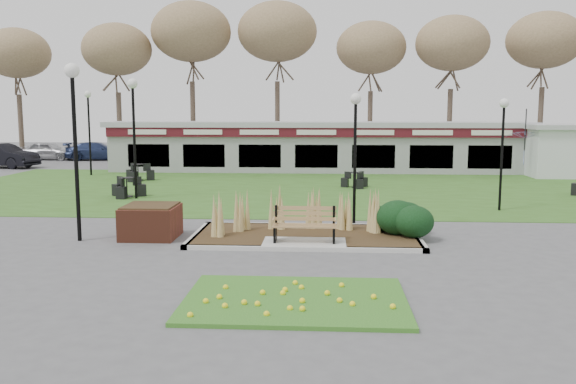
# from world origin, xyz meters

# --- Properties ---
(ground) EXTENTS (100.00, 100.00, 0.00)m
(ground) POSITION_xyz_m (0.00, 0.00, 0.00)
(ground) COLOR #515154
(ground) RESTS_ON ground
(lawn) EXTENTS (34.00, 16.00, 0.02)m
(lawn) POSITION_xyz_m (0.00, 12.00, 0.01)
(lawn) COLOR #33591C
(lawn) RESTS_ON ground
(flower_bed) EXTENTS (4.20, 3.00, 0.16)m
(flower_bed) POSITION_xyz_m (0.00, -4.60, 0.07)
(flower_bed) COLOR #255F1B
(flower_bed) RESTS_ON ground
(planting_bed) EXTENTS (6.75, 3.40, 1.27)m
(planting_bed) POSITION_xyz_m (1.27, 1.35, 0.37)
(planting_bed) COLOR #352B15
(planting_bed) RESTS_ON ground
(park_bench) EXTENTS (1.70, 0.66, 0.93)m
(park_bench) POSITION_xyz_m (0.00, 0.25, 0.59)
(park_bench) COLOR #9B7846
(park_bench) RESTS_ON ground
(brick_planter) EXTENTS (1.50, 1.50, 0.95)m
(brick_planter) POSITION_xyz_m (-4.40, 1.00, 0.48)
(brick_planter) COLOR brown
(brick_planter) RESTS_ON ground
(food_pavilion) EXTENTS (24.60, 3.40, 2.90)m
(food_pavilion) POSITION_xyz_m (0.00, 19.96, 1.48)
(food_pavilion) COLOR #979799
(food_pavilion) RESTS_ON ground
(service_hut) EXTENTS (4.40, 3.40, 2.83)m
(service_hut) POSITION_xyz_m (13.50, 18.00, 1.45)
(service_hut) COLOR silver
(service_hut) RESTS_ON ground
(tree_backdrop) EXTENTS (47.24, 5.24, 10.36)m
(tree_backdrop) POSITION_xyz_m (0.00, 28.00, 8.36)
(tree_backdrop) COLOR #47382B
(tree_backdrop) RESTS_ON ground
(lamp_post_near_left) EXTENTS (0.40, 0.40, 4.86)m
(lamp_post_near_left) POSITION_xyz_m (-6.27, 0.48, 3.54)
(lamp_post_near_left) COLOR black
(lamp_post_near_left) RESTS_ON ground
(lamp_post_mid_left) EXTENTS (0.40, 0.40, 4.84)m
(lamp_post_mid_left) POSITION_xyz_m (-7.17, 8.42, 3.53)
(lamp_post_mid_left) COLOR black
(lamp_post_mid_left) RESTS_ON ground
(lamp_post_mid_right) EXTENTS (0.34, 0.34, 4.12)m
(lamp_post_mid_right) POSITION_xyz_m (1.45, 3.20, 3.00)
(lamp_post_mid_right) COLOR black
(lamp_post_mid_right) RESTS_ON ground
(lamp_post_far_right) EXTENTS (0.33, 0.33, 4.01)m
(lamp_post_far_right) POSITION_xyz_m (6.81, 6.34, 2.92)
(lamp_post_far_right) COLOR black
(lamp_post_far_right) RESTS_ON ground
(lamp_post_far_left) EXTENTS (0.38, 0.38, 4.63)m
(lamp_post_far_left) POSITION_xyz_m (-12.42, 17.00, 3.38)
(lamp_post_far_left) COLOR black
(lamp_post_far_left) RESTS_ON ground
(bistro_set_a) EXTENTS (1.57, 1.48, 0.84)m
(bistro_set_a) POSITION_xyz_m (-9.01, 14.59, 0.30)
(bistro_set_a) COLOR black
(bistro_set_a) RESTS_ON ground
(bistro_set_b) EXTENTS (1.51, 1.35, 0.80)m
(bistro_set_b) POSITION_xyz_m (-7.69, 8.82, 0.29)
(bistro_set_b) COLOR black
(bistro_set_b) RESTS_ON ground
(bistro_set_c) EXTENTS (1.29, 1.28, 0.71)m
(bistro_set_c) POSITION_xyz_m (1.94, 12.49, 0.25)
(bistro_set_c) COLOR black
(bistro_set_c) RESTS_ON ground
(patio_umbrella) EXTENTS (2.32, 2.35, 2.55)m
(patio_umbrella) POSITION_xyz_m (11.05, 17.24, 1.62)
(patio_umbrella) COLOR black
(patio_umbrella) RESTS_ON ground
(car_silver) EXTENTS (3.90, 1.62, 1.32)m
(car_silver) POSITION_xyz_m (-19.48, 27.00, 0.66)
(car_silver) COLOR #A8A9AD
(car_silver) RESTS_ON ground
(car_black) EXTENTS (4.80, 2.59, 1.50)m
(car_black) POSITION_xyz_m (-19.63, 21.00, 0.75)
(car_black) COLOR black
(car_black) RESTS_ON ground
(car_blue) EXTENTS (4.70, 2.57, 1.29)m
(car_blue) POSITION_xyz_m (-15.85, 27.00, 0.65)
(car_blue) COLOR navy
(car_blue) RESTS_ON ground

